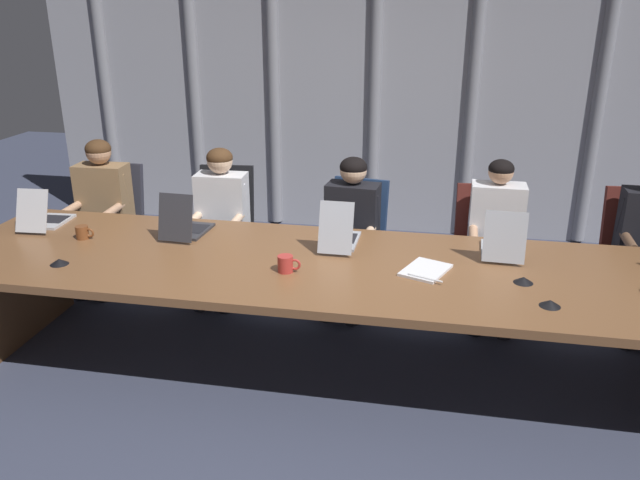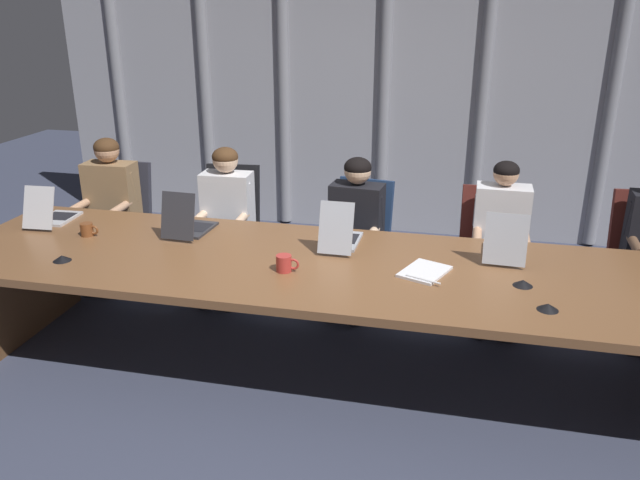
% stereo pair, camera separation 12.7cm
% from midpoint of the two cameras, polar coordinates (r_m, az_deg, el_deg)
% --- Properties ---
extents(ground_plane, '(13.57, 13.57, 0.00)m').
position_cam_midpoint_polar(ground_plane, '(4.10, 1.59, -11.64)').
color(ground_plane, '#383D51').
extents(conference_table, '(4.80, 1.27, 0.74)m').
position_cam_midpoint_polar(conference_table, '(3.81, 1.68, -3.87)').
color(conference_table, brown).
rests_on(conference_table, ground_plane).
extents(curtain_backdrop, '(6.78, 0.17, 2.62)m').
position_cam_midpoint_polar(curtain_backdrop, '(6.25, 6.82, 12.48)').
color(curtain_backdrop, '#9999A0').
rests_on(curtain_backdrop, ground_plane).
extents(laptop_left_end, '(0.24, 0.43, 0.29)m').
position_cam_midpoint_polar(laptop_left_end, '(4.80, -22.50, 2.12)').
color(laptop_left_end, '#BCBCC1').
rests_on(laptop_left_end, conference_table).
extents(laptop_left_mid, '(0.25, 0.42, 0.32)m').
position_cam_midpoint_polar(laptop_left_mid, '(4.30, -11.04, 1.35)').
color(laptop_left_mid, '#2D2D33').
rests_on(laptop_left_mid, conference_table).
extents(laptop_center, '(0.22, 0.45, 0.33)m').
position_cam_midpoint_polar(laptop_center, '(4.01, 2.81, 0.31)').
color(laptop_center, '#A8ADB7').
rests_on(laptop_center, conference_table).
extents(laptop_right_mid, '(0.26, 0.40, 0.32)m').
position_cam_midpoint_polar(laptop_right_mid, '(3.99, 17.27, -0.77)').
color(laptop_right_mid, '#A8ADB7').
rests_on(laptop_right_mid, conference_table).
extents(office_chair_left_end, '(0.60, 0.60, 0.95)m').
position_cam_midpoint_polar(office_chair_left_end, '(5.55, -17.03, 0.49)').
color(office_chair_left_end, '#2D2D38').
rests_on(office_chair_left_end, ground_plane).
extents(office_chair_left_mid, '(0.60, 0.60, 0.97)m').
position_cam_midpoint_polar(office_chair_left_mid, '(5.15, -7.46, -0.25)').
color(office_chair_left_mid, black).
rests_on(office_chair_left_mid, ground_plane).
extents(office_chair_center, '(0.60, 0.61, 0.92)m').
position_cam_midpoint_polar(office_chair_center, '(4.90, 4.16, -1.42)').
color(office_chair_center, navy).
rests_on(office_chair_center, ground_plane).
extents(office_chair_right_mid, '(0.60, 0.60, 0.92)m').
position_cam_midpoint_polar(office_chair_right_mid, '(4.87, 15.78, -2.34)').
color(office_chair_right_mid, '#511E19').
rests_on(office_chair_right_mid, ground_plane).
extents(person_left_end, '(0.43, 0.56, 1.20)m').
position_cam_midpoint_polar(person_left_end, '(5.32, -18.10, 3.23)').
color(person_left_end, olive).
rests_on(person_left_end, ground_plane).
extents(person_left_mid, '(0.41, 0.56, 1.17)m').
position_cam_midpoint_polar(person_left_mid, '(4.90, -7.96, 2.41)').
color(person_left_mid, silver).
rests_on(person_left_mid, ground_plane).
extents(person_center, '(0.43, 0.57, 1.15)m').
position_cam_midpoint_polar(person_center, '(4.65, 3.85, 1.42)').
color(person_center, black).
rests_on(person_center, ground_plane).
extents(person_right_mid, '(0.39, 0.55, 1.18)m').
position_cam_midpoint_polar(person_right_mid, '(4.61, 16.84, 0.43)').
color(person_right_mid, silver).
rests_on(person_right_mid, ground_plane).
extents(coffee_mug_near, '(0.14, 0.09, 0.10)m').
position_cam_midpoint_polar(coffee_mug_near, '(3.63, -2.24, -2.15)').
color(coffee_mug_near, '#B2332D').
rests_on(coffee_mug_near, conference_table).
extents(coffee_mug_far, '(0.13, 0.08, 0.09)m').
position_cam_midpoint_polar(coffee_mug_far, '(4.44, -19.64, 0.90)').
color(coffee_mug_far, brown).
rests_on(coffee_mug_far, conference_table).
extents(conference_mic_left_side, '(0.11, 0.11, 0.03)m').
position_cam_midpoint_polar(conference_mic_left_side, '(3.42, 21.03, -5.70)').
color(conference_mic_left_side, black).
rests_on(conference_mic_left_side, conference_table).
extents(conference_mic_middle, '(0.11, 0.11, 0.03)m').
position_cam_midpoint_polar(conference_mic_middle, '(4.07, -21.60, -1.54)').
color(conference_mic_middle, black).
rests_on(conference_mic_middle, conference_table).
extents(conference_mic_right_side, '(0.11, 0.11, 0.03)m').
position_cam_midpoint_polar(conference_mic_right_side, '(3.65, 18.93, -3.72)').
color(conference_mic_right_side, black).
rests_on(conference_mic_right_side, conference_table).
extents(spiral_notepad, '(0.32, 0.36, 0.03)m').
position_cam_midpoint_polar(spiral_notepad, '(3.68, 10.47, -2.87)').
color(spiral_notepad, silver).
rests_on(spiral_notepad, conference_table).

